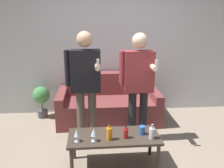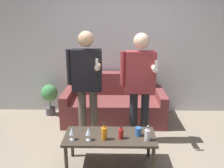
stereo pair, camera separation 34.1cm
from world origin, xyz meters
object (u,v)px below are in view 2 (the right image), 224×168
coffee_table (110,139)px  person_standing_left (87,79)px  bottle_orange (148,135)px  couch (114,104)px  person_standing_right (140,81)px

coffee_table → person_standing_left: bearing=118.0°
person_standing_left → bottle_orange: bearing=-43.8°
couch → coffee_table: 1.48m
couch → coffee_table: (-0.04, -1.47, 0.08)m
couch → bottle_orange: size_ratio=9.65×
coffee_table → bottle_orange: bearing=-13.9°
bottle_orange → person_standing_left: (-0.80, 0.77, 0.48)m
bottle_orange → person_standing_right: 0.87m
coffee_table → person_standing_right: person_standing_right is taller
person_standing_left → person_standing_right: (0.76, -0.04, -0.01)m
coffee_table → person_standing_right: (0.41, 0.62, 0.59)m
couch → person_standing_right: person_standing_right is taller
couch → person_standing_right: bearing=-66.2°
couch → bottle_orange: bearing=-75.3°
bottle_orange → person_standing_right: person_standing_right is taller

